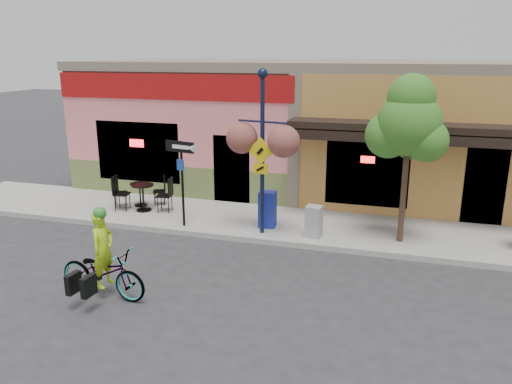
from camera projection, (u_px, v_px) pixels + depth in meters
ground at (302, 257)px, 12.16m from camera, size 90.00×90.00×0.00m
sidewalk at (317, 227)px, 13.98m from camera, size 24.00×3.00×0.15m
curb at (307, 246)px, 12.64m from camera, size 24.00×0.12×0.15m
building at (344, 123)px, 18.46m from camera, size 18.20×8.20×4.50m
bicycle at (103, 272)px, 10.08m from camera, size 2.03×0.86×1.04m
cyclist_rider at (104, 261)px, 10.00m from camera, size 0.42×0.60×1.55m
lamp_post at (262, 154)px, 12.77m from camera, size 1.45×0.79×4.29m
one_way_sign at (183, 184)px, 13.56m from camera, size 0.94×0.38×2.39m
cafe_set_left at (140, 191)px, 15.54m from camera, size 1.76×1.38×0.95m
cafe_set_right at (143, 194)px, 15.04m from camera, size 1.90×1.16×1.07m
newspaper_box_blue at (267, 209)px, 13.68m from camera, size 0.46×0.41×1.00m
newspaper_box_grey at (314, 222)px, 12.93m from camera, size 0.44×0.41×0.84m
street_tree at (406, 160)px, 12.19m from camera, size 1.74×1.74×4.25m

